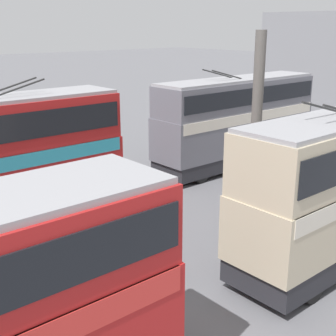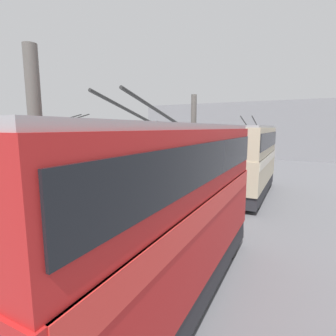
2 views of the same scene
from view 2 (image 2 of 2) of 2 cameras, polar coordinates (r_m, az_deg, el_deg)
name	(u,v)px [view 2 (image 2 of 2)]	position (r m, az deg, el deg)	size (l,w,h in m)	color
ground_plane	(0,287)	(10.45, -32.67, -20.98)	(240.00, 240.00, 0.00)	slate
depot_back_wall	(245,130)	(44.53, 16.38, 7.85)	(0.50, 36.00, 9.04)	gray
support_column_near	(39,164)	(10.18, -26.33, 0.86)	(0.83, 0.83, 7.67)	#605B56
support_column_far	(193,142)	(22.44, 5.53, 5.55)	(0.83, 0.83, 7.67)	#605B56
bus_left_near	(167,205)	(7.21, -0.27, -8.01)	(9.82, 2.54, 5.66)	black
bus_left_far	(251,156)	(19.89, 17.52, 2.41)	(9.58, 2.54, 5.71)	black
bus_right_near	(57,160)	(17.18, -23.09, 1.53)	(11.06, 2.54, 5.87)	black
bus_right_mid	(166,147)	(28.65, -0.50, 4.58)	(10.96, 2.54, 5.65)	black
person_by_right_row	(39,216)	(14.06, -26.26, -9.31)	(0.40, 0.48, 1.54)	#473D33
person_aisle_midway	(146,206)	(13.87, -4.80, -8.21)	(0.36, 0.47, 1.72)	#384251
oil_drum	(184,206)	(15.42, 3.46, -8.32)	(0.55, 0.55, 0.85)	#235638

